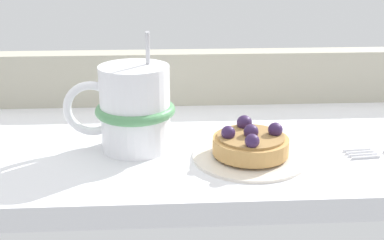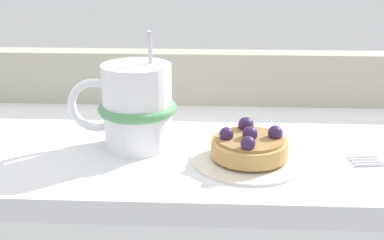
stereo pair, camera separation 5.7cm
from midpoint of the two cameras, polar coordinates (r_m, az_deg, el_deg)
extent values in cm
cube|color=white|center=(63.41, 0.23, -3.10)|extent=(81.11, 34.37, 2.64)
cube|color=#B2AD99|center=(76.06, -0.47, 5.01)|extent=(79.49, 4.10, 8.00)
cylinder|color=silver|center=(56.66, 3.95, -4.19)|extent=(13.32, 13.32, 0.66)
cylinder|color=silver|center=(56.73, 3.94, -4.34)|extent=(7.32, 7.32, 0.33)
cylinder|color=tan|center=(56.17, 3.98, -3.02)|extent=(8.74, 8.74, 1.84)
cylinder|color=#A37942|center=(55.77, 4.00, -2.00)|extent=(7.69, 7.69, 0.30)
sphere|color=#331E47|center=(55.55, 4.02, -1.41)|extent=(1.72, 1.72, 1.72)
sphere|color=#331E47|center=(56.27, 6.87, -1.18)|extent=(1.69, 1.69, 1.69)
sphere|color=#331E47|center=(58.29, 3.37, -0.39)|extent=(1.87, 1.87, 1.87)
sphere|color=#331E47|center=(55.03, 1.32, -1.55)|extent=(1.62, 1.62, 1.62)
sphere|color=#331E47|center=(52.64, 3.98, -2.53)|extent=(1.61, 1.61, 1.61)
cylinder|color=white|center=(58.46, -9.40, 1.35)|extent=(8.26, 8.26, 10.19)
torus|color=#569960|center=(58.54, -9.39, 1.12)|extent=(9.50, 9.50, 1.20)
torus|color=white|center=(59.24, -14.34, 1.23)|extent=(6.70, 0.99, 6.70)
cylinder|color=#B7B7BC|center=(57.39, -8.01, 7.08)|extent=(0.64, 2.53, 6.64)
cube|color=silver|center=(60.75, 16.18, -3.31)|extent=(3.51, 0.62, 0.60)
cube|color=silver|center=(60.15, 16.48, -3.57)|extent=(3.51, 0.62, 0.60)
cube|color=silver|center=(59.55, 16.78, -3.84)|extent=(3.51, 0.62, 0.60)
cube|color=silver|center=(58.95, 17.08, -4.12)|extent=(3.51, 0.62, 0.60)
camera|label=1|loc=(0.03, -92.86, -1.02)|focal=45.75mm
camera|label=2|loc=(0.03, 87.14, 1.02)|focal=45.75mm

